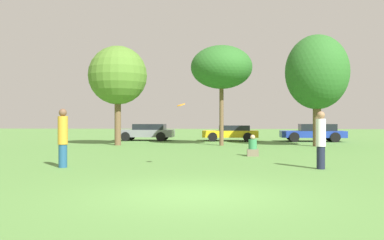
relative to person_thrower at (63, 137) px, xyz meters
name	(u,v)px	position (x,y,z in m)	size (l,w,h in m)	color
ground_plane	(196,195)	(4.65, -4.74, -1.00)	(120.00, 120.00, 0.00)	#54843D
person_thrower	(63,137)	(0.00, 0.00, 0.00)	(0.33, 0.33, 1.94)	navy
person_catcher	(321,139)	(8.37, 0.13, -0.04)	(0.31, 0.31, 1.84)	#191E33
frisbee	(181,105)	(3.88, 0.25, 1.06)	(0.28, 0.28, 0.14)	orange
bystander_sitting	(253,148)	(6.56, 4.75, -0.64)	(0.48, 0.40, 0.92)	#726651
tree_0	(118,76)	(-1.05, 11.86, 3.22)	(3.56, 3.56, 6.03)	brown
tree_1	(221,68)	(5.23, 12.01, 3.69)	(3.69, 3.69, 6.01)	brown
tree_2	(317,73)	(10.79, 11.65, 3.30)	(3.68, 3.68, 6.51)	brown
parked_car_grey	(147,132)	(-0.27, 17.46, -0.34)	(4.19, 1.98, 1.23)	slate
parked_car_yellow	(231,133)	(5.95, 17.43, -0.39)	(4.02, 2.14, 1.13)	gold
parked_car_blue	(314,132)	(11.76, 16.98, -0.34)	(4.48, 1.99, 1.24)	#1E389E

